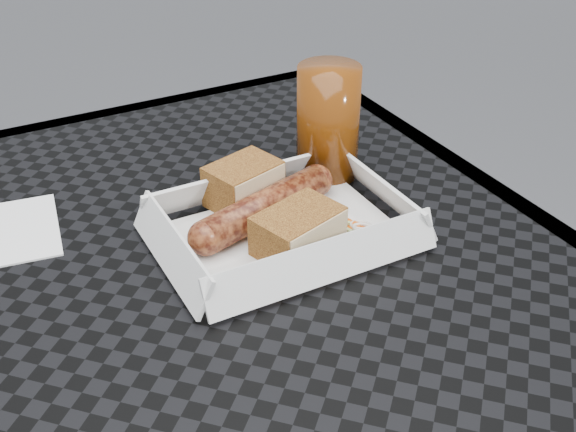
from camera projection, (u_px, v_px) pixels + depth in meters
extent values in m
cube|color=black|center=(165.00, 286.00, 0.67)|extent=(0.80, 0.80, 0.01)
cube|color=black|center=(65.00, 131.00, 0.96)|extent=(0.80, 0.03, 0.03)
cube|color=black|center=(484.00, 192.00, 0.83)|extent=(0.03, 0.80, 0.03)
cylinder|color=black|center=(304.00, 285.00, 1.27)|extent=(0.03, 0.03, 0.73)
cube|color=white|center=(283.00, 235.00, 0.73)|extent=(0.22, 0.15, 0.00)
cylinder|color=brown|center=(264.00, 207.00, 0.73)|extent=(0.16, 0.08, 0.04)
sphere|color=brown|center=(316.00, 181.00, 0.78)|extent=(0.04, 0.04, 0.04)
sphere|color=brown|center=(206.00, 238.00, 0.69)|extent=(0.04, 0.04, 0.04)
cube|color=#946125|center=(243.00, 184.00, 0.76)|extent=(0.09, 0.07, 0.05)
cube|color=#946125|center=(298.00, 231.00, 0.69)|extent=(0.09, 0.08, 0.04)
cylinder|color=#F3590A|center=(346.00, 231.00, 0.73)|extent=(0.02, 0.02, 0.00)
torus|color=white|center=(356.00, 231.00, 0.73)|extent=(0.02, 0.02, 0.00)
cube|color=#B2D17F|center=(354.00, 227.00, 0.73)|extent=(0.02, 0.02, 0.00)
cylinder|color=#5C2907|center=(328.00, 123.00, 0.80)|extent=(0.07, 0.07, 0.13)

